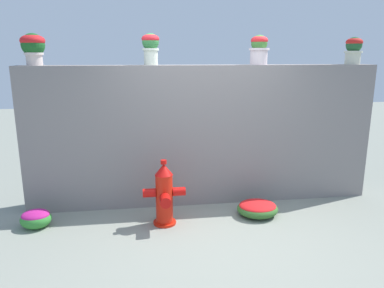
% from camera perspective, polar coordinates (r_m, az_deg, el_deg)
% --- Properties ---
extents(ground_plane, '(24.00, 24.00, 0.00)m').
position_cam_1_polar(ground_plane, '(4.58, 4.31, -14.45)').
color(ground_plane, gray).
extents(stone_wall, '(5.07, 0.41, 2.03)m').
position_cam_1_polar(stone_wall, '(5.39, 1.70, 1.42)').
color(stone_wall, gray).
rests_on(stone_wall, ground).
extents(potted_plant_0, '(0.32, 0.32, 0.42)m').
position_cam_1_polar(potted_plant_0, '(5.40, -23.61, 13.89)').
color(potted_plant_0, beige).
rests_on(potted_plant_0, stone_wall).
extents(potted_plant_1, '(0.24, 0.24, 0.43)m').
position_cam_1_polar(potted_plant_1, '(5.21, -6.49, 15.04)').
color(potted_plant_1, silver).
rests_on(potted_plant_1, stone_wall).
extents(potted_plant_2, '(0.29, 0.29, 0.41)m').
position_cam_1_polar(potted_plant_2, '(5.43, 10.45, 14.51)').
color(potted_plant_2, silver).
rests_on(potted_plant_2, stone_wall).
extents(potted_plant_3, '(0.26, 0.26, 0.40)m').
position_cam_1_polar(potted_plant_3, '(6.07, 23.95, 13.47)').
color(potted_plant_3, beige).
rests_on(potted_plant_3, stone_wall).
extents(fire_hydrant, '(0.55, 0.44, 0.87)m').
position_cam_1_polar(fire_hydrant, '(4.77, -4.35, -8.03)').
color(fire_hydrant, red).
rests_on(fire_hydrant, ground).
extents(flower_bush_left, '(0.57, 0.51, 0.21)m').
position_cam_1_polar(flower_bush_left, '(5.19, 10.20, -9.81)').
color(flower_bush_left, '#356529').
rests_on(flower_bush_left, ground).
extents(flower_bush_right, '(0.39, 0.35, 0.24)m').
position_cam_1_polar(flower_bush_right, '(5.19, -23.22, -10.58)').
color(flower_bush_right, '#338334').
rests_on(flower_bush_right, ground).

